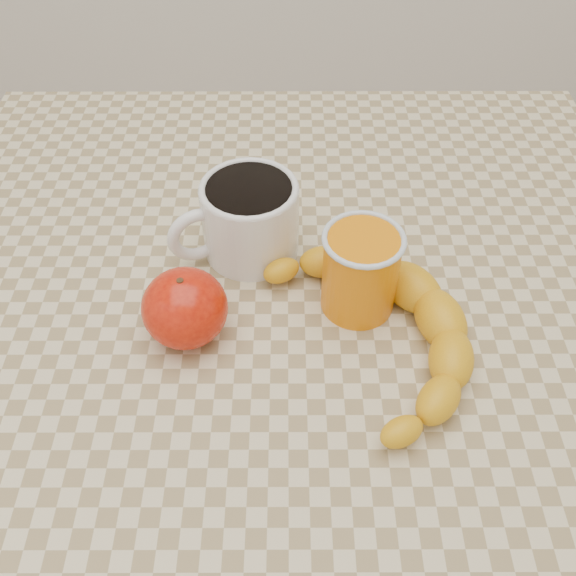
{
  "coord_description": "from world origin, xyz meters",
  "views": [
    {
      "loc": [
        -0.0,
        -0.42,
        1.23
      ],
      "look_at": [
        0.0,
        0.0,
        0.77
      ],
      "focal_mm": 40.0,
      "sensor_mm": 36.0,
      "label": 1
    }
  ],
  "objects_px": {
    "table": "(288,354)",
    "banana": "(379,327)",
    "orange_juice_glass": "(360,270)",
    "apple": "(185,308)",
    "coffee_mug": "(248,217)"
  },
  "relations": [
    {
      "from": "table",
      "to": "banana",
      "type": "relative_size",
      "value": 2.47
    },
    {
      "from": "orange_juice_glass",
      "to": "banana",
      "type": "relative_size",
      "value": 0.28
    },
    {
      "from": "apple",
      "to": "banana",
      "type": "xyz_separation_m",
      "value": [
        0.18,
        -0.01,
        -0.01
      ]
    },
    {
      "from": "banana",
      "to": "orange_juice_glass",
      "type": "bearing_deg",
      "value": 88.44
    },
    {
      "from": "apple",
      "to": "banana",
      "type": "relative_size",
      "value": 0.28
    },
    {
      "from": "coffee_mug",
      "to": "apple",
      "type": "relative_size",
      "value": 1.64
    },
    {
      "from": "banana",
      "to": "apple",
      "type": "bearing_deg",
      "value": 158.06
    },
    {
      "from": "coffee_mug",
      "to": "orange_juice_glass",
      "type": "bearing_deg",
      "value": -35.25
    },
    {
      "from": "banana",
      "to": "table",
      "type": "bearing_deg",
      "value": 129.98
    },
    {
      "from": "coffee_mug",
      "to": "orange_juice_glass",
      "type": "relative_size",
      "value": 1.67
    },
    {
      "from": "table",
      "to": "orange_juice_glass",
      "type": "relative_size",
      "value": 8.93
    },
    {
      "from": "table",
      "to": "apple",
      "type": "xyz_separation_m",
      "value": [
        -0.09,
        -0.04,
        0.12
      ]
    },
    {
      "from": "table",
      "to": "coffee_mug",
      "type": "bearing_deg",
      "value": 118.71
    },
    {
      "from": "orange_juice_glass",
      "to": "banana",
      "type": "xyz_separation_m",
      "value": [
        0.01,
        -0.05,
        -0.02
      ]
    },
    {
      "from": "coffee_mug",
      "to": "apple",
      "type": "distance_m",
      "value": 0.13
    }
  ]
}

